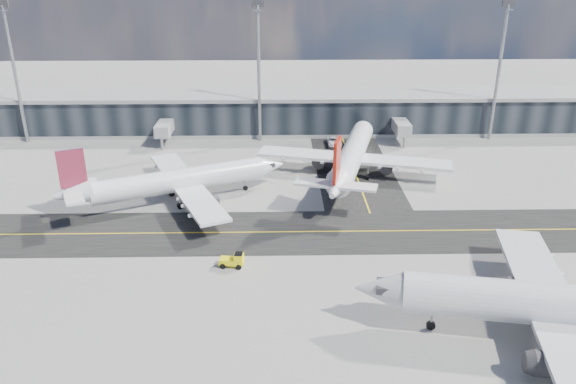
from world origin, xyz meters
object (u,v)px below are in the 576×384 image
(airliner_af, at_px, (176,181))
(service_van, at_px, (334,142))
(baggage_tug, at_px, (234,260))
(airliner_near, at_px, (575,307))
(airliner_redtail, at_px, (352,156))

(airliner_af, distance_m, service_van, 40.44)
(baggage_tug, bearing_deg, airliner_af, -145.25)
(airliner_af, distance_m, airliner_near, 58.93)
(airliner_af, height_order, airliner_near, airliner_near)
(airliner_near, relative_size, service_van, 7.16)
(airliner_near, distance_m, baggage_tug, 39.06)
(airliner_af, bearing_deg, service_van, 111.98)
(airliner_af, bearing_deg, baggage_tug, 3.02)
(airliner_near, bearing_deg, airliner_af, 61.78)
(airliner_af, xyz_separation_m, airliner_near, (45.94, -36.90, 0.66))
(airliner_near, bearing_deg, airliner_redtail, 29.79)
(airliner_redtail, xyz_separation_m, service_van, (-1.24, 18.38, -3.18))
(airliner_near, bearing_deg, baggage_tug, 76.13)
(airliner_redtail, height_order, service_van, airliner_redtail)
(airliner_af, relative_size, baggage_tug, 10.93)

